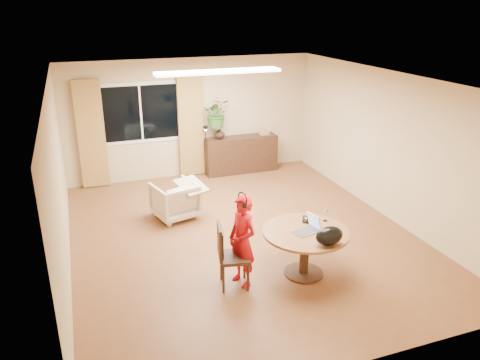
# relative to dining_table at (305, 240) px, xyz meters

# --- Properties ---
(floor) EXTENTS (6.50, 6.50, 0.00)m
(floor) POSITION_rel_dining_table_xyz_m (-0.43, 1.43, -0.54)
(floor) COLOR brown
(floor) RESTS_ON ground
(ceiling) EXTENTS (6.50, 6.50, 0.00)m
(ceiling) POSITION_rel_dining_table_xyz_m (-0.43, 1.43, 2.06)
(ceiling) COLOR white
(ceiling) RESTS_ON wall_back
(wall_back) EXTENTS (5.50, 0.00, 5.50)m
(wall_back) POSITION_rel_dining_table_xyz_m (-0.43, 4.68, 0.76)
(wall_back) COLOR tan
(wall_back) RESTS_ON floor
(wall_left) EXTENTS (0.00, 6.50, 6.50)m
(wall_left) POSITION_rel_dining_table_xyz_m (-3.18, 1.43, 0.76)
(wall_left) COLOR tan
(wall_left) RESTS_ON floor
(wall_right) EXTENTS (0.00, 6.50, 6.50)m
(wall_right) POSITION_rel_dining_table_xyz_m (2.32, 1.43, 0.76)
(wall_right) COLOR tan
(wall_right) RESTS_ON floor
(window) EXTENTS (1.70, 0.03, 1.30)m
(window) POSITION_rel_dining_table_xyz_m (-1.53, 4.66, 0.96)
(window) COLOR white
(window) RESTS_ON wall_back
(curtain_left) EXTENTS (0.55, 0.08, 2.25)m
(curtain_left) POSITION_rel_dining_table_xyz_m (-2.58, 4.58, 0.60)
(curtain_left) COLOR olive
(curtain_left) RESTS_ON wall_back
(curtain_right) EXTENTS (0.55, 0.08, 2.25)m
(curtain_right) POSITION_rel_dining_table_xyz_m (-0.48, 4.58, 0.60)
(curtain_right) COLOR olive
(curtain_right) RESTS_ON wall_back
(ceiling_panel) EXTENTS (2.20, 0.35, 0.05)m
(ceiling_panel) POSITION_rel_dining_table_xyz_m (-0.43, 2.63, 2.02)
(ceiling_panel) COLOR white
(ceiling_panel) RESTS_ON ceiling
(dining_table) EXTENTS (1.21, 1.21, 0.69)m
(dining_table) POSITION_rel_dining_table_xyz_m (0.00, 0.00, 0.00)
(dining_table) COLOR brown
(dining_table) RESTS_ON floor
(dining_chair) EXTENTS (0.52, 0.49, 0.93)m
(dining_chair) POSITION_rel_dining_table_xyz_m (-1.04, 0.07, -0.08)
(dining_chair) COLOR black
(dining_chair) RESTS_ON floor
(child) EXTENTS (0.55, 0.45, 1.31)m
(child) POSITION_rel_dining_table_xyz_m (-0.91, 0.08, 0.11)
(child) COLOR red
(child) RESTS_ON floor
(laptop) EXTENTS (0.42, 0.33, 0.24)m
(laptop) POSITION_rel_dining_table_xyz_m (-0.03, -0.03, 0.27)
(laptop) COLOR #B7B7BC
(laptop) RESTS_ON dining_table
(tumbler) EXTENTS (0.08, 0.08, 0.10)m
(tumbler) POSITION_rel_dining_table_xyz_m (0.11, 0.24, 0.20)
(tumbler) COLOR white
(tumbler) RESTS_ON dining_table
(wine_glass) EXTENTS (0.07, 0.07, 0.20)m
(wine_glass) POSITION_rel_dining_table_xyz_m (0.41, 0.19, 0.25)
(wine_glass) COLOR white
(wine_glass) RESTS_ON dining_table
(pot_lid) EXTENTS (0.26, 0.26, 0.04)m
(pot_lid) POSITION_rel_dining_table_xyz_m (0.21, 0.26, 0.17)
(pot_lid) COLOR white
(pot_lid) RESTS_ON dining_table
(handbag) EXTENTS (0.41, 0.27, 0.26)m
(handbag) POSITION_rel_dining_table_xyz_m (0.10, -0.46, 0.28)
(handbag) COLOR black
(handbag) RESTS_ON dining_table
(armchair) EXTENTS (0.88, 0.90, 0.67)m
(armchair) POSITION_rel_dining_table_xyz_m (-1.32, 2.52, -0.21)
(armchair) COLOR #BCAE95
(armchair) RESTS_ON floor
(throw) EXTENTS (0.61, 0.67, 0.03)m
(throw) POSITION_rel_dining_table_xyz_m (-1.03, 2.43, 0.14)
(throw) COLOR beige
(throw) RESTS_ON armchair
(sideboard) EXTENTS (1.67, 0.41, 0.83)m
(sideboard) POSITION_rel_dining_table_xyz_m (0.64, 4.44, -0.13)
(sideboard) COLOR black
(sideboard) RESTS_ON floor
(vase) EXTENTS (0.28, 0.28, 0.25)m
(vase) POSITION_rel_dining_table_xyz_m (0.14, 4.44, 0.41)
(vase) COLOR black
(vase) RESTS_ON sideboard
(bouquet) EXTENTS (0.70, 0.65, 0.66)m
(bouquet) POSITION_rel_dining_table_xyz_m (0.08, 4.44, 0.87)
(bouquet) COLOR #2D6927
(bouquet) RESTS_ON vase
(book_stack) EXTENTS (0.22, 0.17, 0.09)m
(book_stack) POSITION_rel_dining_table_xyz_m (1.21, 4.44, 0.33)
(book_stack) COLOR #92734A
(book_stack) RESTS_ON sideboard
(desk_lamp) EXTENTS (0.15, 0.15, 0.35)m
(desk_lamp) POSITION_rel_dining_table_xyz_m (-0.20, 4.39, 0.47)
(desk_lamp) COLOR black
(desk_lamp) RESTS_ON sideboard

